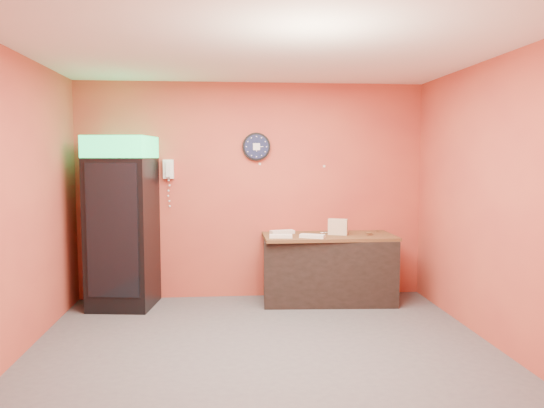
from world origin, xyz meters
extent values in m
plane|color=#47474C|center=(0.00, 0.00, 0.00)|extent=(4.50, 4.50, 0.00)
cube|color=#C65237|center=(0.00, 2.00, 1.40)|extent=(4.50, 0.02, 2.80)
cube|color=#C65237|center=(-2.25, 0.00, 1.40)|extent=(0.02, 4.00, 2.80)
cube|color=#C65237|center=(2.25, 0.00, 1.40)|extent=(0.02, 4.00, 2.80)
cube|color=white|center=(0.00, 0.00, 2.80)|extent=(4.50, 4.00, 0.02)
cube|color=black|center=(-1.61, 1.65, 0.91)|extent=(0.82, 0.82, 1.83)
cube|color=#1CF06F|center=(-1.61, 1.65, 1.96)|extent=(0.82, 0.82, 0.26)
cube|color=black|center=(-1.56, 1.28, 0.99)|extent=(0.60, 0.10, 1.57)
cube|color=black|center=(0.95, 1.64, 0.41)|extent=(1.68, 0.83, 0.82)
cylinder|color=black|center=(0.05, 1.98, 1.97)|extent=(0.36, 0.05, 0.36)
cylinder|color=#0F1433|center=(0.05, 1.95, 1.97)|extent=(0.31, 0.01, 0.31)
cube|color=white|center=(0.05, 1.94, 1.97)|extent=(0.09, 0.00, 0.09)
cube|color=white|center=(-1.07, 1.96, 1.69)|extent=(0.13, 0.08, 0.24)
cube|color=white|center=(-1.07, 1.91, 1.69)|extent=(0.06, 0.04, 0.20)
cube|color=brown|center=(0.95, 1.64, 0.84)|extent=(1.65, 0.78, 0.04)
cube|color=beige|center=(1.06, 1.61, 0.89)|extent=(0.25, 0.17, 0.05)
cube|color=beige|center=(1.06, 1.61, 0.94)|extent=(0.25, 0.17, 0.05)
cube|color=beige|center=(1.06, 1.61, 0.99)|extent=(0.25, 0.17, 0.05)
cube|color=beige|center=(1.06, 1.61, 1.04)|extent=(0.25, 0.17, 0.05)
cube|color=white|center=(0.32, 1.43, 0.88)|extent=(0.29, 0.14, 0.04)
cube|color=white|center=(0.70, 1.39, 0.88)|extent=(0.32, 0.23, 0.04)
cube|color=white|center=(0.37, 1.78, 0.88)|extent=(0.33, 0.20, 0.04)
cylinder|color=silver|center=(1.03, 1.72, 0.89)|extent=(0.07, 0.07, 0.07)
camera|label=1|loc=(-0.35, -4.92, 1.83)|focal=35.00mm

